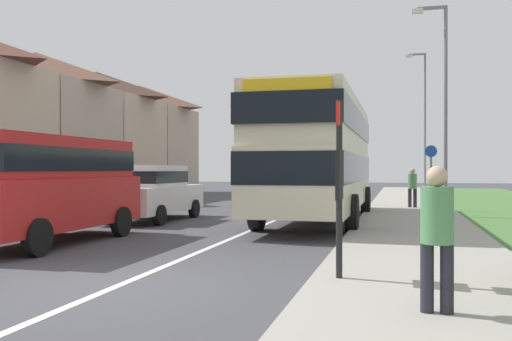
# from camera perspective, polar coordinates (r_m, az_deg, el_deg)

# --- Properties ---
(ground_plane) EXTENTS (120.00, 120.00, 0.00)m
(ground_plane) POSITION_cam_1_polar(r_m,az_deg,el_deg) (8.16, -13.89, -11.42)
(ground_plane) COLOR #424247
(lane_marking_centre) EXTENTS (0.14, 60.00, 0.01)m
(lane_marking_centre) POSITION_cam_1_polar(r_m,az_deg,el_deg) (15.59, 0.32, -5.85)
(lane_marking_centre) COLOR silver
(lane_marking_centre) RESTS_ON ground_plane
(pavement_near_side) EXTENTS (3.20, 68.00, 0.12)m
(pavement_near_side) POSITION_cam_1_polar(r_m,az_deg,el_deg) (13.13, 16.26, -6.74)
(pavement_near_side) COLOR #9E998E
(pavement_near_side) RESTS_ON ground_plane
(double_decker_bus) EXTENTS (2.80, 10.28, 3.70)m
(double_decker_bus) POSITION_cam_1_polar(r_m,az_deg,el_deg) (17.18, 6.49, 1.85)
(double_decker_bus) COLOR beige
(double_decker_bus) RESTS_ON ground_plane
(parked_van_red) EXTENTS (2.11, 5.17, 2.32)m
(parked_van_red) POSITION_cam_1_polar(r_m,az_deg,el_deg) (12.90, -20.85, -1.01)
(parked_van_red) COLOR #B21E1E
(parked_van_red) RESTS_ON ground_plane
(parked_car_white) EXTENTS (1.89, 4.49, 1.74)m
(parked_car_white) POSITION_cam_1_polar(r_m,az_deg,el_deg) (17.71, -10.66, -2.05)
(parked_car_white) COLOR silver
(parked_car_white) RESTS_ON ground_plane
(pedestrian_at_stop) EXTENTS (0.34, 0.34, 1.67)m
(pedestrian_at_stop) POSITION_cam_1_polar(r_m,az_deg,el_deg) (6.16, 18.17, -6.03)
(pedestrian_at_stop) COLOR #23232D
(pedestrian_at_stop) RESTS_ON ground_plane
(pedestrian_walking_away) EXTENTS (0.34, 0.34, 1.67)m
(pedestrian_walking_away) POSITION_cam_1_polar(r_m,az_deg,el_deg) (22.65, 15.84, -1.51)
(pedestrian_walking_away) COLOR #23232D
(pedestrian_walking_away) RESTS_ON ground_plane
(bus_stop_sign) EXTENTS (0.09, 0.52, 2.60)m
(bus_stop_sign) POSITION_cam_1_polar(r_m,az_deg,el_deg) (7.78, 8.59, -0.56)
(bus_stop_sign) COLOR black
(bus_stop_sign) RESTS_ON ground_plane
(cycle_route_sign) EXTENTS (0.44, 0.08, 2.52)m
(cycle_route_sign) POSITION_cam_1_polar(r_m,az_deg,el_deg) (21.70, 17.61, -0.39)
(cycle_route_sign) COLOR slate
(cycle_route_sign) RESTS_ON ground_plane
(street_lamp_mid) EXTENTS (1.14, 0.20, 7.00)m
(street_lamp_mid) POSITION_cam_1_polar(r_m,az_deg,el_deg) (19.30, 18.66, 7.32)
(street_lamp_mid) COLOR slate
(street_lamp_mid) RESTS_ON ground_plane
(street_lamp_far) EXTENTS (1.14, 0.20, 8.33)m
(street_lamp_far) POSITION_cam_1_polar(r_m,az_deg,el_deg) (33.52, 16.88, 5.45)
(street_lamp_far) COLOR slate
(street_lamp_far) RESTS_ON ground_plane
(house_terrace_far_side) EXTENTS (6.60, 22.36, 7.37)m
(house_terrace_far_side) POSITION_cam_1_polar(r_m,az_deg,el_deg) (31.55, -18.78, 3.89)
(house_terrace_far_side) COLOR #C1A88E
(house_terrace_far_side) RESTS_ON ground_plane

